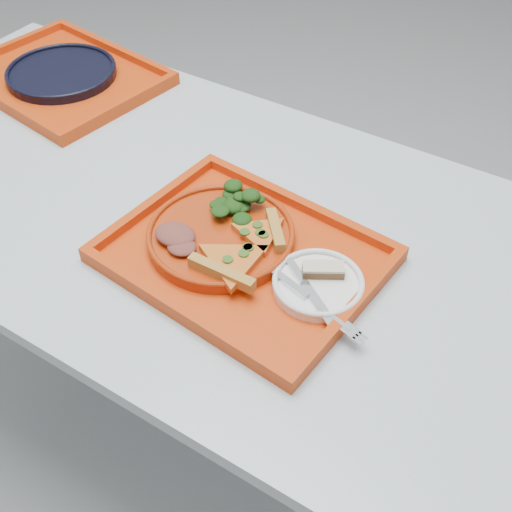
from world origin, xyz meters
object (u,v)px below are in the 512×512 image
(tray_far, at_px, (63,79))
(navy_plate, at_px, (62,74))
(dinner_plate, at_px, (221,237))
(tray_main, at_px, (244,258))
(dessert_bar, at_px, (323,270))

(tray_far, height_order, navy_plate, navy_plate)
(dinner_plate, bearing_deg, tray_main, -10.30)
(dinner_plate, distance_m, dessert_bar, 0.20)
(tray_main, distance_m, dinner_plate, 0.06)
(tray_main, xyz_separation_m, dinner_plate, (-0.05, 0.01, 0.02))
(dinner_plate, bearing_deg, tray_far, 157.28)
(navy_plate, bearing_deg, dinner_plate, -22.72)
(dessert_bar, bearing_deg, navy_plate, 131.75)
(dinner_plate, relative_size, dessert_bar, 3.56)
(navy_plate, bearing_deg, tray_far, 0.00)
(dessert_bar, bearing_deg, tray_far, 131.75)
(tray_main, xyz_separation_m, tray_far, (-0.71, 0.28, 0.00))
(dinner_plate, distance_m, navy_plate, 0.71)
(tray_main, relative_size, dinner_plate, 1.73)
(tray_main, bearing_deg, dinner_plate, 175.04)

